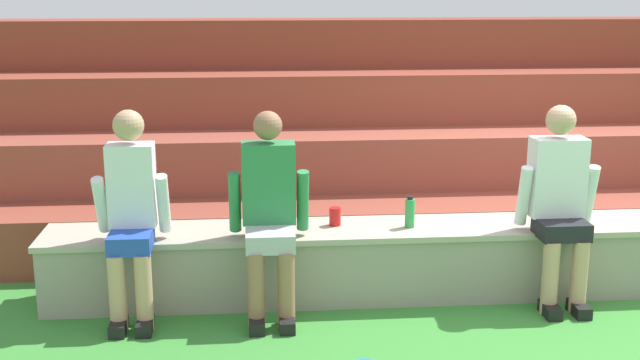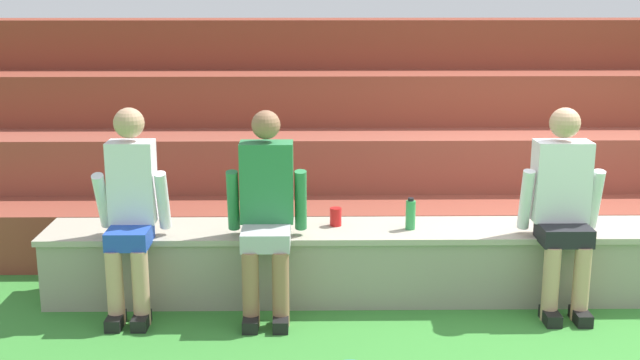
% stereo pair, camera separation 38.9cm
% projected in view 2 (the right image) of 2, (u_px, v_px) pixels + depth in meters
% --- Properties ---
extents(ground_plane, '(80.00, 80.00, 0.00)m').
position_uv_depth(ground_plane, '(594.00, 309.00, 5.53)').
color(ground_plane, '#388433').
extents(stone_seating_wall, '(7.58, 0.56, 0.51)m').
position_uv_depth(stone_seating_wall, '(584.00, 259.00, 5.71)').
color(stone_seating_wall, gray).
rests_on(stone_seating_wall, ground).
extents(brick_bleachers, '(10.81, 2.46, 1.84)m').
position_uv_depth(brick_bleachers, '(516.00, 146.00, 7.57)').
color(brick_bleachers, brown).
rests_on(brick_bleachers, ground).
extents(person_far_left, '(0.48, 0.55, 1.39)m').
position_uv_depth(person_far_left, '(131.00, 208.00, 5.31)').
color(person_far_left, tan).
rests_on(person_far_left, ground).
extents(person_left_of_center, '(0.53, 0.58, 1.37)m').
position_uv_depth(person_left_of_center, '(266.00, 210.00, 5.31)').
color(person_left_of_center, '#996B4C').
rests_on(person_left_of_center, ground).
extents(person_center, '(0.54, 0.51, 1.38)m').
position_uv_depth(person_center, '(563.00, 205.00, 5.35)').
color(person_center, tan).
rests_on(person_center, ground).
extents(water_bottle_near_left, '(0.07, 0.07, 0.22)m').
position_uv_depth(water_bottle_near_left, '(411.00, 214.00, 5.58)').
color(water_bottle_near_left, green).
rests_on(water_bottle_near_left, stone_seating_wall).
extents(plastic_cup_right_end, '(0.08, 0.08, 0.13)m').
position_uv_depth(plastic_cup_right_end, '(336.00, 217.00, 5.67)').
color(plastic_cup_right_end, red).
rests_on(plastic_cup_right_end, stone_seating_wall).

